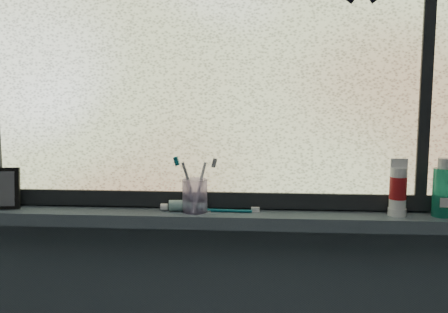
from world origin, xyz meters
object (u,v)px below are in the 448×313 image
Objects in this scene: cream_tube at (398,185)px; toothbrush_cup at (195,196)px; vanity_mirror at (3,188)px; mouthwash_bottle at (443,187)px.

toothbrush_cup is at bearing -179.92° from cream_tube.
cream_tube is (1.24, 0.01, 0.03)m from vanity_mirror.
mouthwash_bottle is at bearing -0.45° from cream_tube.
vanity_mirror is 1.29× the size of toothbrush_cup.
cream_tube reaches higher than vanity_mirror.
vanity_mirror is at bearing -179.54° from toothbrush_cup.
toothbrush_cup is (0.62, 0.01, -0.02)m from vanity_mirror.
toothbrush_cup is 0.70× the size of mouthwash_bottle.
vanity_mirror is 1.38m from mouthwash_bottle.
cream_tube is (-0.13, 0.00, 0.00)m from mouthwash_bottle.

